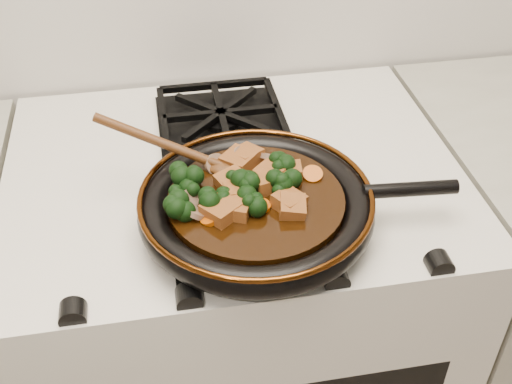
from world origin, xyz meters
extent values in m
cube|color=silver|center=(0.00, 1.69, 0.45)|extent=(0.76, 0.60, 0.90)
cylinder|color=black|center=(0.01, 1.54, 0.93)|extent=(0.32, 0.32, 0.01)
torus|color=black|center=(0.01, 1.54, 0.94)|extent=(0.34, 0.34, 0.04)
torus|color=#4B240A|center=(0.01, 1.54, 0.96)|extent=(0.34, 0.34, 0.01)
cylinder|color=black|center=(0.24, 1.52, 0.96)|extent=(0.14, 0.03, 0.02)
cylinder|color=black|center=(0.01, 1.54, 0.95)|extent=(0.26, 0.26, 0.02)
cube|color=brown|center=(-0.01, 1.54, 0.97)|extent=(0.04, 0.04, 0.02)
cube|color=brown|center=(0.06, 1.50, 0.97)|extent=(0.04, 0.05, 0.03)
cube|color=brown|center=(0.00, 1.62, 0.97)|extent=(0.07, 0.06, 0.03)
cube|color=brown|center=(-0.04, 1.51, 0.97)|extent=(0.06, 0.06, 0.03)
cube|color=brown|center=(0.07, 1.58, 0.97)|extent=(0.04, 0.04, 0.02)
cube|color=brown|center=(-0.02, 1.51, 0.97)|extent=(0.05, 0.05, 0.02)
cube|color=brown|center=(0.03, 1.56, 0.97)|extent=(0.05, 0.06, 0.03)
cube|color=brown|center=(-0.02, 1.57, 0.97)|extent=(0.05, 0.05, 0.03)
cube|color=brown|center=(0.01, 1.63, 0.97)|extent=(0.06, 0.06, 0.03)
cube|color=brown|center=(0.05, 1.51, 0.97)|extent=(0.06, 0.05, 0.03)
cube|color=brown|center=(0.04, 1.58, 0.97)|extent=(0.05, 0.05, 0.02)
cylinder|color=#BF4B05|center=(-0.02, 1.53, 0.96)|extent=(0.03, 0.03, 0.01)
cylinder|color=#BF4B05|center=(0.10, 1.57, 0.96)|extent=(0.03, 0.03, 0.02)
cylinder|color=#BF4B05|center=(-0.06, 1.50, 0.96)|extent=(0.03, 0.03, 0.02)
cylinder|color=#BF4B05|center=(0.02, 1.51, 0.96)|extent=(0.03, 0.03, 0.01)
cylinder|color=#7F6049|center=(-0.08, 1.54, 0.97)|extent=(0.04, 0.04, 0.03)
cylinder|color=#7F6049|center=(-0.08, 1.51, 0.97)|extent=(0.04, 0.04, 0.03)
cylinder|color=#7F6049|center=(-0.04, 1.62, 0.97)|extent=(0.04, 0.04, 0.03)
cylinder|color=#7F6049|center=(0.05, 1.62, 0.97)|extent=(0.05, 0.04, 0.03)
cylinder|color=#7F6049|center=(0.01, 1.63, 0.97)|extent=(0.04, 0.04, 0.03)
ellipsoid|color=#4E2A10|center=(-0.02, 1.61, 0.96)|extent=(0.07, 0.06, 0.02)
cylinder|color=#4E2A10|center=(-0.12, 1.65, 1.00)|extent=(0.02, 0.02, 0.21)
camera|label=1|loc=(-0.11, 0.83, 1.55)|focal=45.00mm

